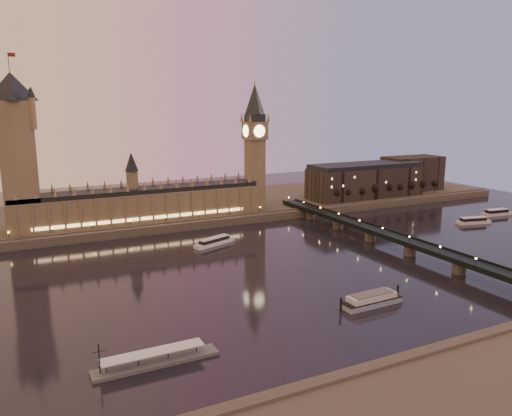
{
  "coord_description": "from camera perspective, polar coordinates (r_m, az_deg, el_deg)",
  "views": [
    {
      "loc": [
        -125.45,
        -242.08,
        91.65
      ],
      "look_at": [
        12.29,
        35.0,
        27.28
      ],
      "focal_mm": 35.0,
      "sensor_mm": 36.0,
      "label": 1
    }
  ],
  "objects": [
    {
      "name": "ground",
      "position": [
        287.65,
        0.92,
        -6.83
      ],
      "size": [
        700.0,
        700.0,
        0.0
      ],
      "primitive_type": "plane",
      "color": "black",
      "rests_on": "ground"
    },
    {
      "name": "far_embankment",
      "position": [
        444.68,
        -5.42,
        0.2
      ],
      "size": [
        560.0,
        130.0,
        6.0
      ],
      "primitive_type": "cube",
      "color": "#423D35",
      "rests_on": "ground"
    },
    {
      "name": "palace_of_westminster",
      "position": [
        379.46,
        -12.98,
        0.83
      ],
      "size": [
        180.0,
        26.62,
        52.0
      ],
      "color": "brown",
      "rests_on": "ground"
    },
    {
      "name": "victoria_tower",
      "position": [
        364.04,
        -25.68,
        6.53
      ],
      "size": [
        31.68,
        31.68,
        118.0
      ],
      "color": "brown",
      "rests_on": "ground"
    },
    {
      "name": "big_ben",
      "position": [
        405.93,
        -0.13,
        7.84
      ],
      "size": [
        17.68,
        17.68,
        104.0
      ],
      "color": "brown",
      "rests_on": "ground"
    },
    {
      "name": "westminster_bridge",
      "position": [
        336.36,
        14.95,
        -3.49
      ],
      "size": [
        13.2,
        260.0,
        15.3
      ],
      "color": "black",
      "rests_on": "ground"
    },
    {
      "name": "city_block",
      "position": [
        496.59,
        14.11,
        3.36
      ],
      "size": [
        155.0,
        45.0,
        34.0
      ],
      "color": "black",
      "rests_on": "ground"
    },
    {
      "name": "bare_tree_0",
      "position": [
        438.96,
        9.13,
        1.63
      ],
      "size": [
        6.36,
        6.36,
        12.93
      ],
      "color": "black",
      "rests_on": "ground"
    },
    {
      "name": "bare_tree_1",
      "position": [
        447.49,
        10.65,
        1.77
      ],
      "size": [
        6.36,
        6.36,
        12.93
      ],
      "color": "black",
      "rests_on": "ground"
    },
    {
      "name": "bare_tree_2",
      "position": [
        456.32,
        12.11,
        1.9
      ],
      "size": [
        6.36,
        6.36,
        12.93
      ],
      "color": "black",
      "rests_on": "ground"
    },
    {
      "name": "bare_tree_3",
      "position": [
        465.44,
        13.52,
        2.03
      ],
      "size": [
        6.36,
        6.36,
        12.93
      ],
      "color": "black",
      "rests_on": "ground"
    },
    {
      "name": "bare_tree_4",
      "position": [
        474.84,
        14.87,
        2.15
      ],
      "size": [
        6.36,
        6.36,
        12.93
      ],
      "color": "black",
      "rests_on": "ground"
    },
    {
      "name": "bare_tree_5",
      "position": [
        484.48,
        16.17,
        2.26
      ],
      "size": [
        6.36,
        6.36,
        12.93
      ],
      "color": "black",
      "rests_on": "ground"
    },
    {
      "name": "bare_tree_6",
      "position": [
        494.37,
        17.42,
        2.37
      ],
      "size": [
        6.36,
        6.36,
        12.93
      ],
      "color": "black",
      "rests_on": "ground"
    },
    {
      "name": "bare_tree_7",
      "position": [
        504.49,
        18.62,
        2.47
      ],
      "size": [
        6.36,
        6.36,
        12.93
      ],
      "color": "black",
      "rests_on": "ground"
    },
    {
      "name": "bare_tree_8",
      "position": [
        514.82,
        19.77,
        2.57
      ],
      "size": [
        6.36,
        6.36,
        12.93
      ],
      "color": "black",
      "rests_on": "ground"
    },
    {
      "name": "cruise_boat_a",
      "position": [
        334.01,
        -4.79,
        -3.82
      ],
      "size": [
        31.55,
        17.57,
        4.99
      ],
      "rotation": [
        0.0,
        0.0,
        0.37
      ],
      "color": "silver",
      "rests_on": "ground"
    },
    {
      "name": "cruise_boat_b",
      "position": [
        426.63,
        23.57,
        -1.34
      ],
      "size": [
        28.81,
        12.72,
        5.16
      ],
      "rotation": [
        0.0,
        0.0,
        -0.21
      ],
      "color": "silver",
      "rests_on": "ground"
    },
    {
      "name": "cruise_boat_c",
      "position": [
        466.42,
        25.8,
        -0.47
      ],
      "size": [
        27.81,
        10.77,
        5.42
      ],
      "rotation": [
        0.0,
        0.0,
        -0.13
      ],
      "color": "silver",
      "rests_on": "ground"
    },
    {
      "name": "moored_barge",
      "position": [
        241.71,
        13.07,
        -10.16
      ],
      "size": [
        35.2,
        9.44,
        6.45
      ],
      "rotation": [
        0.0,
        0.0,
        0.03
      ],
      "color": "#8A98B0",
      "rests_on": "ground"
    },
    {
      "name": "pontoon_pier",
      "position": [
        190.82,
        -11.38,
        -16.75
      ],
      "size": [
        45.69,
        7.62,
        12.18
      ],
      "color": "#595B5E",
      "rests_on": "ground"
    }
  ]
}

